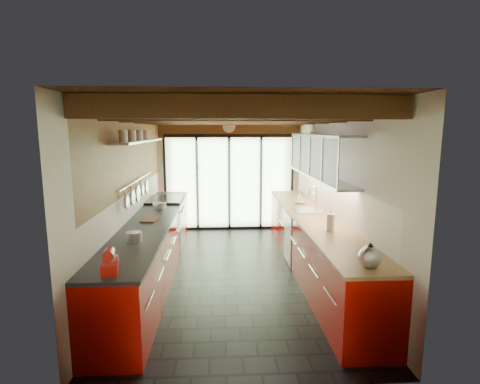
{
  "coord_description": "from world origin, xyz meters",
  "views": [
    {
      "loc": [
        -0.21,
        -5.73,
        2.27
      ],
      "look_at": [
        0.12,
        0.4,
        1.25
      ],
      "focal_mm": 28.0,
      "sensor_mm": 36.0,
      "label": 1
    }
  ],
  "objects": [
    {
      "name": "right_counter",
      "position": [
        1.27,
        0.0,
        0.46
      ],
      "size": [
        0.68,
        5.0,
        0.92
      ],
      "color": "#AC0C06",
      "rests_on": "ground"
    },
    {
      "name": "sink_assembly",
      "position": [
        1.29,
        0.4,
        0.96
      ],
      "size": [
        0.45,
        0.52,
        0.43
      ],
      "color": "silver",
      "rests_on": "right_counter"
    },
    {
      "name": "room_shell",
      "position": [
        0.0,
        0.0,
        1.65
      ],
      "size": [
        5.5,
        5.5,
        5.5
      ],
      "color": "silver",
      "rests_on": "ground"
    },
    {
      "name": "ceiling_beams",
      "position": [
        -0.0,
        0.38,
        2.46
      ],
      "size": [
        3.14,
        5.06,
        4.9
      ],
      "color": "#593316",
      "rests_on": "ground"
    },
    {
      "name": "cutting_board",
      "position": [
        -1.27,
        -0.19,
        0.93
      ],
      "size": [
        0.26,
        0.33,
        0.03
      ],
      "primitive_type": "cube",
      "rotation": [
        0.0,
        0.0,
        -0.17
      ],
      "color": "brown",
      "rests_on": "left_counter"
    },
    {
      "name": "bowl",
      "position": [
        1.27,
        0.98,
        0.94
      ],
      "size": [
        0.2,
        0.2,
        0.05
      ],
      "primitive_type": "imported",
      "rotation": [
        0.0,
        0.0,
        -0.04
      ],
      "color": "silver",
      "rests_on": "right_counter"
    },
    {
      "name": "ground",
      "position": [
        0.0,
        0.0,
        0.0
      ],
      "size": [
        5.5,
        5.5,
        0.0
      ],
      "primitive_type": "plane",
      "color": "black",
      "rests_on": "ground"
    },
    {
      "name": "upper_cabinets_right",
      "position": [
        1.43,
        0.3,
        1.85
      ],
      "size": [
        0.34,
        3.0,
        3.0
      ],
      "color": "silver",
      "rests_on": "ground"
    },
    {
      "name": "range_stove",
      "position": [
        -1.28,
        1.45,
        0.47
      ],
      "size": [
        0.66,
        0.9,
        0.97
      ],
      "color": "silver",
      "rests_on": "ground"
    },
    {
      "name": "left_counter",
      "position": [
        -1.28,
        0.0,
        0.46
      ],
      "size": [
        0.68,
        5.0,
        0.92
      ],
      "color": "#AC0C06",
      "rests_on": "ground"
    },
    {
      "name": "left_wall_fixtures",
      "position": [
        -1.47,
        0.18,
        1.85
      ],
      "size": [
        0.28,
        2.6,
        0.96
      ],
      "color": "silver",
      "rests_on": "ground"
    },
    {
      "name": "pot_small",
      "position": [
        -1.27,
        0.75,
        0.97
      ],
      "size": [
        0.29,
        0.29,
        0.09
      ],
      "primitive_type": "cylinder",
      "rotation": [
        0.0,
        0.0,
        0.26
      ],
      "color": "silver",
      "rests_on": "left_counter"
    },
    {
      "name": "stand_mixer",
      "position": [
        -1.27,
        -2.24,
        1.01
      ],
      "size": [
        0.19,
        0.29,
        0.24
      ],
      "color": "red",
      "rests_on": "left_counter"
    },
    {
      "name": "soap_bottle",
      "position": [
        1.27,
        1.07,
        1.02
      ],
      "size": [
        0.1,
        0.1,
        0.2
      ],
      "primitive_type": "imported",
      "rotation": [
        0.0,
        0.0,
        -0.09
      ],
      "color": "silver",
      "rests_on": "right_counter"
    },
    {
      "name": "glass_door",
      "position": [
        0.0,
        2.69,
        1.66
      ],
      "size": [
        2.95,
        0.1,
        2.9
      ],
      "color": "#C6EAAD",
      "rests_on": "ground"
    },
    {
      "name": "kettle",
      "position": [
        1.27,
        -2.25,
        1.04
      ],
      "size": [
        0.28,
        0.31,
        0.27
      ],
      "color": "silver",
      "rests_on": "right_counter"
    },
    {
      "name": "pot_large",
      "position": [
        -1.27,
        -1.24,
        0.98
      ],
      "size": [
        0.21,
        0.21,
        0.12
      ],
      "primitive_type": "cylinder",
      "rotation": [
        0.0,
        0.0,
        -0.13
      ],
      "color": "silver",
      "rests_on": "left_counter"
    },
    {
      "name": "paper_towel",
      "position": [
        1.27,
        -0.92,
        1.04
      ],
      "size": [
        0.12,
        0.12,
        0.29
      ],
      "color": "white",
      "rests_on": "right_counter"
    }
  ]
}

